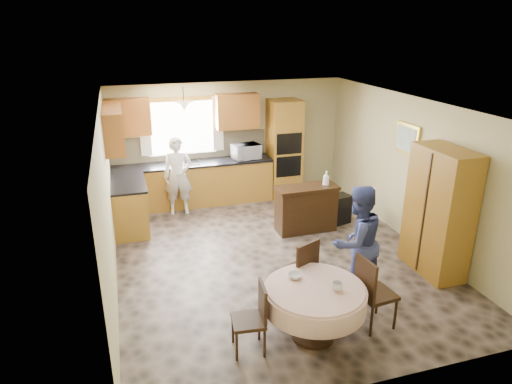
{
  "coord_description": "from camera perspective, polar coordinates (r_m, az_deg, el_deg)",
  "views": [
    {
      "loc": [
        -2.22,
        -6.35,
        3.65
      ],
      "look_at": [
        -0.21,
        0.3,
        1.06
      ],
      "focal_mm": 32.0,
      "sensor_mm": 36.0,
      "label": 1
    }
  ],
  "objects": [
    {
      "name": "base_cab_back",
      "position": [
        9.7,
        -7.75,
        0.96
      ],
      "size": [
        3.3,
        0.6,
        0.88
      ],
      "primitive_type": "cube",
      "color": "gold",
      "rests_on": "floor"
    },
    {
      "name": "window",
      "position": [
        9.63,
        -9.25,
        7.92
      ],
      "size": [
        1.4,
        0.03,
        1.1
      ],
      "primitive_type": "cube",
      "color": "white",
      "rests_on": "wall_back"
    },
    {
      "name": "oven_lower",
      "position": [
        9.79,
        4.11,
        3.2
      ],
      "size": [
        0.56,
        0.01,
        0.45
      ],
      "primitive_type": "cube",
      "color": "black",
      "rests_on": "oven_tower"
    },
    {
      "name": "wall_front",
      "position": [
        4.68,
        14.61,
        -11.13
      ],
      "size": [
        5.0,
        0.02,
        2.5
      ],
      "primitive_type": "cube",
      "color": "tan",
      "rests_on": "floor"
    },
    {
      "name": "base_cab_left",
      "position": [
        8.76,
        -15.5,
        -1.81
      ],
      "size": [
        0.6,
        1.2,
        0.88
      ],
      "primitive_type": "cube",
      "color": "gold",
      "rests_on": "floor"
    },
    {
      "name": "wall_right",
      "position": [
        8.27,
        18.94,
        2.47
      ],
      "size": [
        0.02,
        6.0,
        2.5
      ],
      "primitive_type": "cube",
      "color": "tan",
      "rests_on": "floor"
    },
    {
      "name": "microwave",
      "position": [
        9.69,
        -1.24,
        5.07
      ],
      "size": [
        0.63,
        0.48,
        0.31
      ],
      "primitive_type": "imported",
      "rotation": [
        0.0,
        0.0,
        0.19
      ],
      "color": "silver",
      "rests_on": "counter_back"
    },
    {
      "name": "chair_back",
      "position": [
        6.21,
        5.65,
        -9.63
      ],
      "size": [
        0.57,
        0.57,
        0.99
      ],
      "rotation": [
        0.0,
        0.0,
        3.57
      ],
      "color": "#331D0D",
      "rests_on": "floor"
    },
    {
      "name": "bowl_table",
      "position": [
        5.71,
        4.9,
        -10.39
      ],
      "size": [
        0.19,
        0.19,
        0.05
      ],
      "primitive_type": "imported",
      "rotation": [
        0.0,
        0.0,
        0.12
      ],
      "color": "#B2B2B2",
      "rests_on": "dining_table"
    },
    {
      "name": "bottle_sideboard",
      "position": [
        8.4,
        8.74,
        1.58
      ],
      "size": [
        0.13,
        0.13,
        0.31
      ],
      "primitive_type": "imported",
      "rotation": [
        0.0,
        0.0,
        -0.09
      ],
      "color": "silver",
      "rests_on": "sideboard"
    },
    {
      "name": "person_sink",
      "position": [
        9.16,
        -9.71,
        1.98
      ],
      "size": [
        0.61,
        0.43,
        1.58
      ],
      "primitive_type": "imported",
      "rotation": [
        0.0,
        0.0,
        -0.09
      ],
      "color": "silver",
      "rests_on": "floor"
    },
    {
      "name": "pendant",
      "position": [
        9.06,
        -9.0,
        10.51
      ],
      "size": [
        0.36,
        0.36,
        0.18
      ],
      "primitive_type": "cone",
      "rotation": [
        3.14,
        0.0,
        0.0
      ],
      "color": "beige",
      "rests_on": "ceiling"
    },
    {
      "name": "floor",
      "position": [
        7.65,
        2.18,
        -8.03
      ],
      "size": [
        5.0,
        6.0,
        0.01
      ],
      "primitive_type": "cube",
      "color": "brown",
      "rests_on": "ground"
    },
    {
      "name": "wall_back",
      "position": [
        9.9,
        -3.39,
        6.42
      ],
      "size": [
        5.0,
        0.02,
        2.5
      ],
      "primitive_type": "cube",
      "color": "tan",
      "rests_on": "floor"
    },
    {
      "name": "dining_table",
      "position": [
        5.66,
        7.33,
        -13.04
      ],
      "size": [
        1.23,
        1.23,
        0.7
      ],
      "color": "#331D0D",
      "rests_on": "floor"
    },
    {
      "name": "framed_picture",
      "position": [
        8.27,
        18.38,
        6.32
      ],
      "size": [
        0.06,
        0.63,
        0.52
      ],
      "color": "gold",
      "rests_on": "wall_right"
    },
    {
      "name": "wall_cab_left",
      "position": [
        9.35,
        -15.68,
        9.0
      ],
      "size": [
        0.85,
        0.33,
        0.72
      ],
      "primitive_type": "cube",
      "color": "#B1602C",
      "rests_on": "wall_back"
    },
    {
      "name": "space_heater",
      "position": [
        8.9,
        10.32,
        -2.12
      ],
      "size": [
        0.47,
        0.38,
        0.56
      ],
      "primitive_type": "cube",
      "rotation": [
        0.0,
        0.0,
        0.25
      ],
      "color": "black",
      "rests_on": "floor"
    },
    {
      "name": "wall_cab_right",
      "position": [
        9.64,
        -2.35,
        10.07
      ],
      "size": [
        0.9,
        0.33,
        0.72
      ],
      "primitive_type": "cube",
      "color": "#B1602C",
      "rests_on": "wall_back"
    },
    {
      "name": "counter_left",
      "position": [
        8.6,
        -15.79,
        1.03
      ],
      "size": [
        0.64,
        1.2,
        0.04
      ],
      "primitive_type": "cube",
      "color": "black",
      "rests_on": "base_cab_left"
    },
    {
      "name": "cupboard",
      "position": [
        7.36,
        21.88,
        -2.35
      ],
      "size": [
        0.51,
        1.03,
        1.96
      ],
      "primitive_type": "cube",
      "color": "gold",
      "rests_on": "floor"
    },
    {
      "name": "curtain_right",
      "position": [
        9.69,
        -4.79,
        8.51
      ],
      "size": [
        0.22,
        0.02,
        1.15
      ],
      "primitive_type": "cube",
      "color": "white",
      "rests_on": "wall_back"
    },
    {
      "name": "chair_left",
      "position": [
        5.45,
        -0.22,
        -15.1
      ],
      "size": [
        0.41,
        0.41,
        0.87
      ],
      "rotation": [
        0.0,
        0.0,
        -1.68
      ],
      "color": "#331D0D",
      "rests_on": "floor"
    },
    {
      "name": "oven_upper",
      "position": [
        9.65,
        4.19,
        6.03
      ],
      "size": [
        0.56,
        0.01,
        0.45
      ],
      "primitive_type": "cube",
      "color": "black",
      "rests_on": "oven_tower"
    },
    {
      "name": "curtain_left",
      "position": [
        9.5,
        -13.74,
        7.75
      ],
      "size": [
        0.22,
        0.02,
        1.15
      ],
      "primitive_type": "cube",
      "color": "white",
      "rests_on": "wall_back"
    },
    {
      "name": "backsplash",
      "position": [
        9.75,
        -8.24,
        5.6
      ],
      "size": [
        3.3,
        0.02,
        0.55
      ],
      "primitive_type": "cube",
      "color": "tan",
      "rests_on": "wall_back"
    },
    {
      "name": "wall_cab_side",
      "position": [
        8.33,
        -17.39,
        7.49
      ],
      "size": [
        0.33,
        1.2,
        0.72
      ],
      "primitive_type": "cube",
      "color": "#B1602C",
      "rests_on": "wall_left"
    },
    {
      "name": "sideboard",
      "position": [
        8.45,
        6.26,
        -2.24
      ],
      "size": [
        1.14,
        0.48,
        0.81
      ],
      "primitive_type": "cube",
      "rotation": [
        0.0,
        0.0,
        0.01
      ],
      "color": "#331D0D",
      "rests_on": "floor"
    },
    {
      "name": "chair_right",
      "position": [
        5.96,
        14.24,
        -11.71
      ],
      "size": [
        0.47,
        0.47,
        0.98
      ],
      "rotation": [
        0.0,
        0.0,
        1.68
      ],
      "color": "#331D0D",
      "rests_on": "floor"
    },
    {
      "name": "cup_table",
      "position": [
        5.53,
        10.12,
        -11.54
      ],
      "size": [
        0.16,
        0.16,
        0.1
      ],
      "primitive_type": "imported",
      "rotation": [
        0.0,
        0.0,
        0.28
      ],
      "color": "#B2B2B2",
      "rests_on": "dining_table"
    },
    {
      "name": "oven_tower",
      "position": [
        9.99,
        3.51,
        5.42
      ],
      "size": [
        0.66,
        0.62,
        2.12
      ],
      "primitive_type": "cube",
      "color": "gold",
      "rests_on": "floor"
    },
    {
      "name": "wall_left",
      "position": [
        6.79,
        -18.05,
        -1.28
      ],
      "size": [
        0.02,
        6.0,
        2.5
      ],
      "primitive_type": "cube",
      "color": "tan",
      "rests_on": "floor"
    },
    {
      "name": "person_dining",
      "position": [
        6.43,
        12.48,
        -6.16
      ],
      "size": [
        0.91,
        0.78,
        1.64
      ],
      "primitive_type": "imported",
      "rotation": [
        0.0,
        0.0,
        3.36
      ],
      "color": "navy",
      "rests_on": "floor"
    },
    {
      "name": "bowl_sideboard",
      "position": [
        8.2,
        4.71,
        0.33
      ],
      "size": [
        0.23,
        0.23,
        0.05
      ],
      "primitive_type": "imported",
      "rotation": [
        0.0,
        0.0,
        0.13
      ],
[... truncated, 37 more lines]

